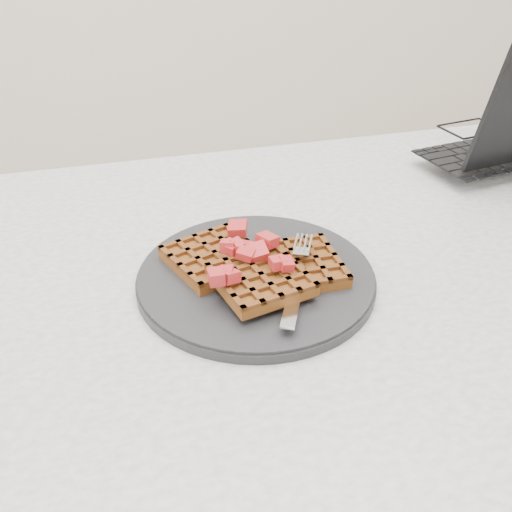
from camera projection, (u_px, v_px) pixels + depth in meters
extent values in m
cube|color=silver|center=(350.00, 263.00, 0.78)|extent=(1.20, 0.80, 0.03)
cube|color=silver|center=(12.00, 365.00, 1.15)|extent=(0.06, 0.06, 0.72)
cube|color=silver|center=(488.00, 282.00, 1.39)|extent=(0.06, 0.06, 0.72)
cylinder|color=black|center=(256.00, 277.00, 0.71)|extent=(0.30, 0.30, 0.02)
imported|color=black|center=(494.00, 145.00, 1.07)|extent=(0.38, 0.28, 0.03)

